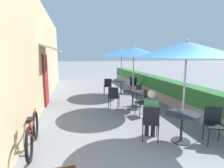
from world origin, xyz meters
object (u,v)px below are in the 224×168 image
object	(u,v)px
seated_patron_near_left	(151,112)
coffee_cup_mid	(130,89)
patio_table_near	(182,121)
patio_umbrella_near	(187,50)
cafe_chair_near_right	(214,122)
cafe_chair_mid_left	(141,93)
cafe_chair_mid_right	(114,96)
bicycle_leaning	(33,133)
cafe_chair_near_left	(151,120)
patio_umbrella_mid	(134,52)
cafe_chair_far_left	(134,84)
cafe_chair_far_right	(108,85)
patio_table_mid	(133,96)
cafe_chair_mid_back	(144,101)
coffee_cup_near	(179,112)
patio_umbrella_far	(121,53)
coffee_cup_far	(124,80)
patio_table_far	(121,84)

from	to	relation	value
seated_patron_near_left	coffee_cup_mid	distance (m)	2.52
patio_table_near	patio_umbrella_near	size ratio (longest dim) A/B	0.32
cafe_chair_near_right	cafe_chair_mid_left	xyz separation A→B (m)	(-0.43, 3.41, 0.00)
cafe_chair_mid_right	bicycle_leaning	world-z (taller)	cafe_chair_mid_right
cafe_chair_near_left	cafe_chair_mid_right	bearing A→B (deg)	118.73
patio_umbrella_near	patio_umbrella_mid	world-z (taller)	same
cafe_chair_far_left	cafe_chair_far_right	size ratio (longest dim) A/B	1.00
patio_table_near	cafe_chair_mid_right	bearing A→B (deg)	108.45
patio_table_mid	bicycle_leaning	size ratio (longest dim) A/B	0.46
patio_table_mid	patio_umbrella_near	bearing A→B (deg)	-84.26
cafe_chair_near_left	cafe_chair_mid_right	size ratio (longest dim) A/B	1.00
cafe_chair_mid_left	patio_umbrella_near	bearing A→B (deg)	48.55
patio_table_mid	cafe_chair_near_left	bearing A→B (deg)	-99.88
patio_table_mid	cafe_chair_mid_back	distance (m)	0.74
cafe_chair_mid_back	cafe_chair_far_left	bearing A→B (deg)	-20.92
coffee_cup_near	bicycle_leaning	world-z (taller)	coffee_cup_near
seated_patron_near_left	cafe_chair_mid_left	size ratio (longest dim) A/B	1.44
coffee_cup_near	bicycle_leaning	size ratio (longest dim) A/B	0.05
patio_umbrella_mid	cafe_chair_mid_left	world-z (taller)	patio_umbrella_mid
cafe_chair_near_left	patio_umbrella_far	distance (m)	5.48
cafe_chair_near_right	coffee_cup_far	xyz separation A→B (m)	(-0.51, 5.62, 0.24)
cafe_chair_near_left	cafe_chair_mid_back	xyz separation A→B (m)	(0.59, 1.76, 0.00)
seated_patron_near_left	cafe_chair_mid_left	distance (m)	3.03
cafe_chair_near_left	cafe_chair_far_right	world-z (taller)	same
cafe_chair_mid_back	cafe_chair_far_right	distance (m)	3.45
coffee_cup_mid	cafe_chair_mid_back	bearing A→B (deg)	-75.10
bicycle_leaning	patio_table_near	bearing A→B (deg)	-11.74
seated_patron_near_left	cafe_chair_mid_right	xyz separation A→B (m)	(-0.31, 2.60, -0.17)
cafe_chair_mid_back	cafe_chair_near_left	bearing A→B (deg)	154.82
coffee_cup_far	patio_umbrella_far	bearing A→B (deg)	-173.83
patio_table_far	bicycle_leaning	world-z (taller)	bicycle_leaning
patio_table_far	coffee_cup_far	size ratio (longest dim) A/B	8.71
patio_table_mid	coffee_cup_far	world-z (taller)	coffee_cup_far
cafe_chair_mid_back	patio_table_far	xyz separation A→B (m)	(0.14, 3.41, 0.00)
patio_umbrella_near	cafe_chair_mid_back	bearing A→B (deg)	93.22
patio_table_far	patio_umbrella_far	size ratio (longest dim) A/B	0.32
coffee_cup_near	cafe_chair_mid_right	distance (m)	3.05
coffee_cup_near	coffee_cup_mid	size ratio (longest dim) A/B	1.00
cafe_chair_near_right	patio_table_mid	world-z (taller)	cafe_chair_near_right
coffee_cup_near	cafe_chair_far_left	bearing A→B (deg)	80.91
cafe_chair_far_left	bicycle_leaning	size ratio (longest dim) A/B	0.51
patio_umbrella_near	cafe_chair_near_right	bearing A→B (deg)	-17.06
patio_umbrella_near	coffee_cup_far	world-z (taller)	patio_umbrella_near
cafe_chair_near_right	cafe_chair_mid_back	bearing A→B (deg)	-46.61
seated_patron_near_left	patio_table_mid	xyz separation A→B (m)	(0.39, 2.38, -0.17)
seated_patron_near_left	coffee_cup_mid	bearing A→B (deg)	105.65
cafe_chair_mid_right	patio_table_near	bearing A→B (deg)	-48.15
cafe_chair_mid_left	cafe_chair_mid_right	xyz separation A→B (m)	(-1.24, -0.28, 0.00)
cafe_chair_near_left	patio_umbrella_near	bearing A→B (deg)	5.96
cafe_chair_near_left	cafe_chair_mid_back	world-z (taller)	same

